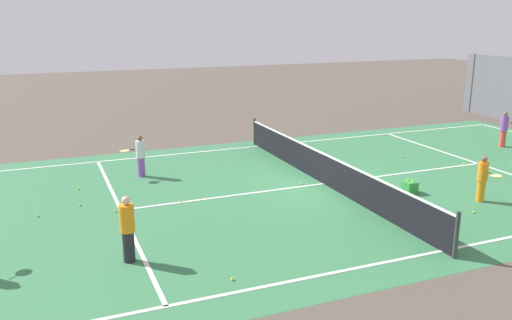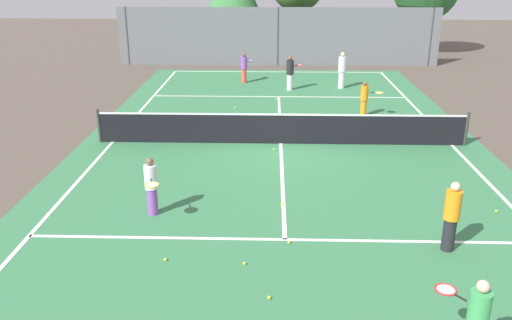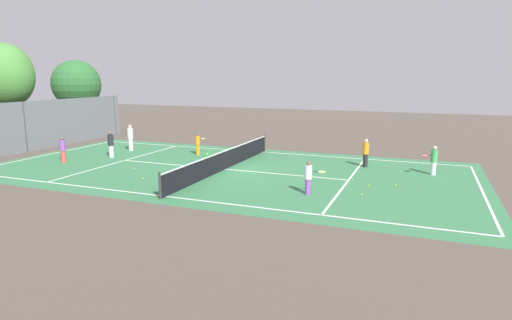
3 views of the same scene
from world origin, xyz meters
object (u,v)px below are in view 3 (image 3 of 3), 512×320
Objects in this scene: player_3 at (63,149)px; ball_crate at (207,157)px; tennis_ball_9 at (361,194)px; tennis_ball_11 at (143,178)px; tennis_ball_0 at (313,177)px; tennis_ball_2 at (134,169)px; player_0 at (198,143)px; tennis_ball_3 at (352,179)px; player_5 at (309,177)px; tennis_ball_7 at (216,153)px; player_4 at (111,144)px; tennis_ball_10 at (396,185)px; tennis_ball_5 at (369,186)px; tennis_ball_8 at (209,151)px; tennis_ball_4 at (132,161)px; player_1 at (434,160)px; player_6 at (366,153)px; tennis_ball_1 at (338,158)px; tennis_ball_6 at (235,171)px; player_2 at (130,137)px.

player_3 is 3.39× the size of ball_crate.
tennis_ball_9 is 1.00× the size of tennis_ball_11.
tennis_ball_0 and tennis_ball_2 have the same top height.
tennis_ball_3 is at bearing -107.44° from player_0.
player_5 is 10.42m from tennis_ball_7.
tennis_ball_10 is (-0.84, -16.29, -0.77)m from player_4.
tennis_ball_3 is 9.86m from tennis_ball_11.
tennis_ball_3 and tennis_ball_5 have the same top height.
player_3 is at bearing 129.45° from player_0.
player_4 is (-2.68, 4.38, 0.11)m from player_0.
tennis_ball_8 is (6.19, -5.98, -0.72)m from player_3.
player_3 reaches higher than tennis_ball_4.
player_4 is 14.34m from tennis_ball_3.
player_3 is at bearing 88.73° from tennis_ball_2.
tennis_ball_0 is 8.09m from tennis_ball_11.
player_1 is 21.81× the size of tennis_ball_3.
player_1 is 16.14m from tennis_ball_4.
tennis_ball_2 is 2.19m from tennis_ball_4.
tennis_ball_7 is at bearing 86.45° from player_6.
player_5 reaches higher than tennis_ball_7.
tennis_ball_0 is at bearing 177.48° from tennis_ball_1.
tennis_ball_6 is at bearing -47.05° from tennis_ball_11.
player_6 is (0.39, -14.90, -0.09)m from player_2.
tennis_ball_5 is at bearing -93.04° from tennis_ball_4.
tennis_ball_9 is 2.39m from tennis_ball_10.
tennis_ball_3 is at bearing -69.57° from tennis_ball_11.
player_5 is at bearing 167.24° from player_6.
player_4 is 23.65× the size of tennis_ball_1.
tennis_ball_6 is at bearing -95.04° from player_4.
player_2 is 5.84m from tennis_ball_7.
tennis_ball_8 is at bearing -44.02° from player_3.
player_2 is at bearing 79.03° from tennis_ball_10.
tennis_ball_11 is at bearing 172.12° from ball_crate.
tennis_ball_10 is (-3.52, -11.91, -0.67)m from player_0.
player_3 is 21.91× the size of tennis_ball_4.
tennis_ball_8 is (1.22, 10.00, -0.74)m from player_6.
tennis_ball_5 is at bearing -105.76° from tennis_ball_0.
player_2 is 13.30m from tennis_ball_1.
player_0 is 20.40× the size of tennis_ball_2.
tennis_ball_5 is at bearing -170.18° from player_6.
player_1 is at bearing -90.95° from player_2.
tennis_ball_0 is 1.00× the size of tennis_ball_8.
player_3 is (-4.28, 19.34, 0.00)m from player_1.
player_6 reaches higher than tennis_ball_5.
player_6 is 3.32m from tennis_ball_3.
tennis_ball_5 is at bearing -85.37° from tennis_ball_2.
tennis_ball_1 is (1.80, -8.30, -0.67)m from player_0.
player_0 is at bearing -50.55° from player_3.
player_3 is at bearing 166.60° from player_2.
tennis_ball_8 is at bearing 48.48° from player_5.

